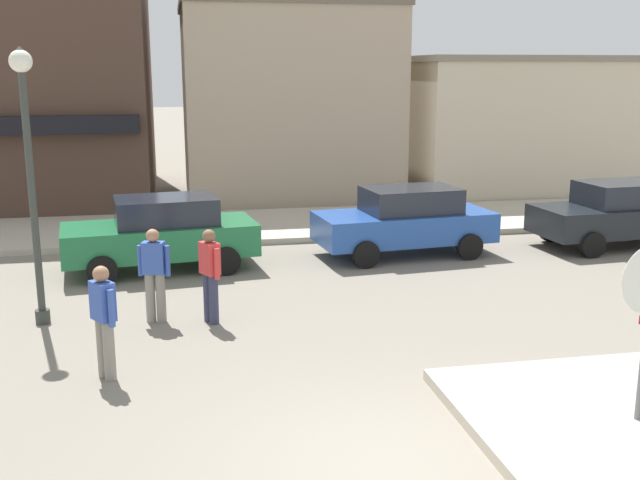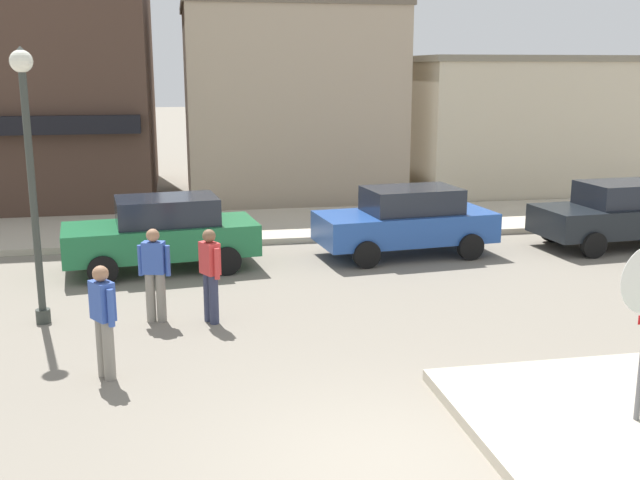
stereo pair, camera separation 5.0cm
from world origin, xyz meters
The scene contains 12 objects.
ground_plane centered at (0.00, 0.00, 0.00)m, with size 160.00×160.00×0.00m, color gray.
kerb_far centered at (0.00, 12.62, 0.07)m, with size 80.00×4.00×0.15m, color #B7AD99.
lamp_post centered at (-4.47, 5.65, 2.96)m, with size 0.36×0.36×4.54m.
parked_car_nearest centered at (-2.50, 8.80, 0.81)m, with size 4.17×2.23×1.56m.
parked_car_second centered at (2.97, 9.06, 0.81)m, with size 4.15×2.19×1.56m.
parked_car_third centered at (8.27, 8.91, 0.81)m, with size 4.12×2.11×1.56m.
pedestrian_crossing_near centered at (-2.59, 5.36, 0.87)m, with size 0.56×0.30×1.61m.
pedestrian_crossing_far centered at (-3.22, 3.07, 0.87)m, with size 0.38×0.51×1.61m.
pedestrian_kerb_side centered at (-1.67, 5.15, 0.87)m, with size 0.36×0.53×1.61m.
building_corner_shop centered at (-6.91, 19.09, 4.14)m, with size 8.30×9.45×8.27m.
building_storefront_left_near centered at (1.59, 17.80, 3.12)m, with size 6.83×5.61×6.23m.
building_storefront_left_mid centered at (9.32, 18.02, 2.31)m, with size 7.46×6.79×4.61m.
Camera 2 is at (-2.15, -7.03, 4.19)m, focal length 42.00 mm.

